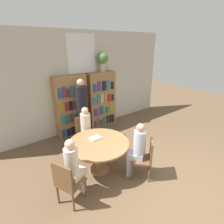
# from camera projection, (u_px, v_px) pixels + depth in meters

# --- Properties ---
(ground_plane) EXTENTS (16.00, 16.00, 0.00)m
(ground_plane) POSITION_uv_depth(u_px,v_px,m) (177.00, 192.00, 3.31)
(ground_plane) COLOR brown
(wall_back) EXTENTS (6.40, 0.07, 3.00)m
(wall_back) POSITION_uv_depth(u_px,v_px,m) (83.00, 82.00, 5.38)
(wall_back) COLOR beige
(wall_back) RESTS_ON ground_plane
(bookshelf_left) EXTENTS (0.95, 0.34, 1.81)m
(bookshelf_left) POSITION_uv_depth(u_px,v_px,m) (71.00, 106.00, 5.16)
(bookshelf_left) COLOR olive
(bookshelf_left) RESTS_ON ground_plane
(bookshelf_right) EXTENTS (0.95, 0.34, 1.81)m
(bookshelf_right) POSITION_uv_depth(u_px,v_px,m) (101.00, 100.00, 5.76)
(bookshelf_right) COLOR olive
(bookshelf_right) RESTS_ON ground_plane
(flower_vase) EXTENTS (0.34, 0.34, 0.57)m
(flower_vase) POSITION_uv_depth(u_px,v_px,m) (102.00, 60.00, 5.35)
(flower_vase) COLOR #B7AD9E
(flower_vase) RESTS_ON bookshelf_right
(reading_table) EXTENTS (1.29, 1.29, 0.71)m
(reading_table) POSITION_uv_depth(u_px,v_px,m) (99.00, 147.00, 3.67)
(reading_table) COLOR olive
(reading_table) RESTS_ON ground_plane
(chair_near_camera) EXTENTS (0.53, 0.53, 0.87)m
(chair_near_camera) POSITION_uv_depth(u_px,v_px,m) (68.00, 181.00, 2.91)
(chair_near_camera) COLOR brown
(chair_near_camera) RESTS_ON ground_plane
(chair_left_side) EXTENTS (0.47, 0.47, 0.87)m
(chair_left_side) POSITION_uv_depth(u_px,v_px,m) (85.00, 132.00, 4.54)
(chair_left_side) COLOR brown
(chair_left_side) RESTS_ON ground_plane
(chair_far_side) EXTENTS (0.57, 0.57, 0.87)m
(chair_far_side) POSITION_uv_depth(u_px,v_px,m) (145.00, 156.00, 3.56)
(chair_far_side) COLOR brown
(chair_far_side) RESTS_ON ground_plane
(seated_reader_left) EXTENTS (0.31, 0.38, 1.21)m
(seated_reader_left) POSITION_uv_depth(u_px,v_px,m) (86.00, 128.00, 4.31)
(seated_reader_left) COLOR beige
(seated_reader_left) RESTS_ON ground_plane
(seated_reader_right) EXTENTS (0.40, 0.40, 1.21)m
(seated_reader_right) POSITION_uv_depth(u_px,v_px,m) (137.00, 148.00, 3.52)
(seated_reader_right) COLOR #B2B7C6
(seated_reader_right) RESTS_ON ground_plane
(seated_reader_back) EXTENTS (0.39, 0.35, 1.21)m
(seated_reader_back) POSITION_uv_depth(u_px,v_px,m) (74.00, 166.00, 2.99)
(seated_reader_back) COLOR beige
(seated_reader_back) RESTS_ON ground_plane
(librarian_standing) EXTENTS (0.32, 0.59, 1.77)m
(librarian_standing) POSITION_uv_depth(u_px,v_px,m) (82.00, 104.00, 4.77)
(librarian_standing) COLOR black
(librarian_standing) RESTS_ON ground_plane
(open_book_on_table) EXTENTS (0.24, 0.18, 0.03)m
(open_book_on_table) POSITION_uv_depth(u_px,v_px,m) (95.00, 138.00, 3.77)
(open_book_on_table) COLOR silver
(open_book_on_table) RESTS_ON reading_table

